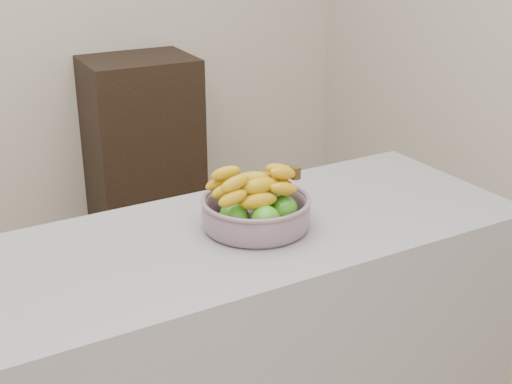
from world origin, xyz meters
The scene contains 2 objects.
cabinet centered at (0.69, 1.78, 0.49)m, with size 0.54×0.43×0.98m, color black.
fruit_bowl centered at (0.28, -0.10, 0.95)m, with size 0.29×0.29×0.16m.
Camera 1 is at (-0.58, -1.57, 1.69)m, focal length 50.00 mm.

